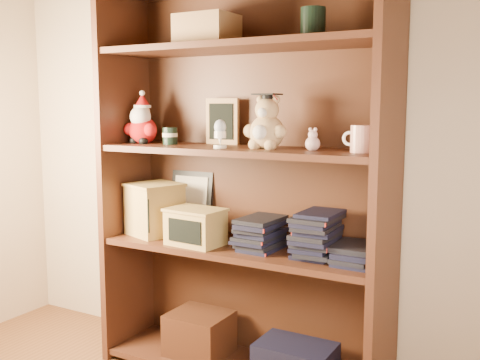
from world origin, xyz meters
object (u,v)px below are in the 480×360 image
object	(u,v)px
grad_teddy_bear	(266,127)
treats_box	(154,209)
teacher_mug	(361,139)
bookcase	(246,189)

from	to	relation	value
grad_teddy_bear	treats_box	bearing A→B (deg)	179.42
treats_box	teacher_mug	bearing A→B (deg)	0.06
grad_teddy_bear	treats_box	xyz separation A→B (m)	(-0.55, 0.01, -0.37)
grad_teddy_bear	teacher_mug	world-z (taller)	grad_teddy_bear
grad_teddy_bear	teacher_mug	size ratio (longest dim) A/B	2.00
teacher_mug	treats_box	world-z (taller)	teacher_mug
bookcase	teacher_mug	bearing A→B (deg)	-5.90
bookcase	teacher_mug	distance (m)	0.54
grad_teddy_bear	teacher_mug	distance (m)	0.37
treats_box	grad_teddy_bear	bearing A→B (deg)	-0.58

